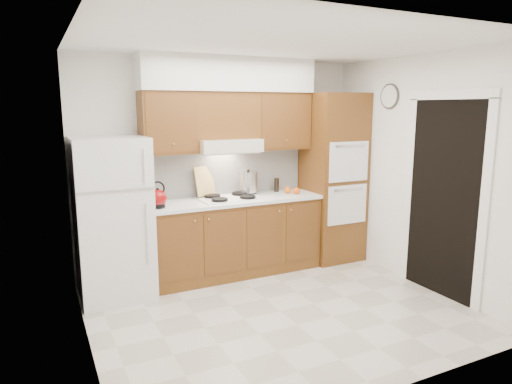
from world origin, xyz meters
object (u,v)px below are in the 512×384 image
fridge (113,218)px  oven_cabinet (333,178)px  kettle (158,198)px  stock_pot (248,182)px

fridge → oven_cabinet: 2.86m
fridge → kettle: (0.47, -0.06, 0.19)m
fridge → oven_cabinet: size_ratio=0.78×
fridge → stock_pot: size_ratio=6.95×
oven_cabinet → kettle: 2.37m
fridge → kettle: 0.51m
kettle → fridge: bearing=-165.8°
fridge → kettle: fridge is taller
fridge → kettle: size_ratio=8.85×
oven_cabinet → kettle: oven_cabinet is taller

